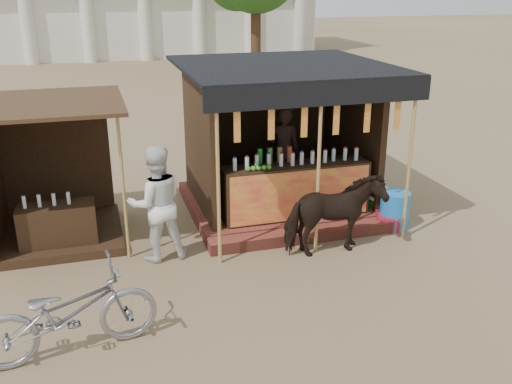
{
  "coord_description": "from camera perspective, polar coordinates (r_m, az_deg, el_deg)",
  "views": [
    {
      "loc": [
        -2.32,
        -6.26,
        4.14
      ],
      "look_at": [
        0.0,
        1.6,
        1.1
      ],
      "focal_mm": 40.0,
      "sensor_mm": 36.0,
      "label": 1
    }
  ],
  "objects": [
    {
      "name": "red_crate",
      "position": [
        10.39,
        12.97,
        -2.87
      ],
      "size": [
        0.5,
        0.53,
        0.27
      ],
      "primitive_type": "cube",
      "rotation": [
        0.0,
        0.0,
        -0.35
      ],
      "color": "#A81C2E",
      "rests_on": "ground"
    },
    {
      "name": "ground",
      "position": [
        7.85,
        3.37,
        -11.5
      ],
      "size": [
        120.0,
        120.0,
        0.0
      ],
      "primitive_type": "plane",
      "color": "#846B4C",
      "rests_on": "ground"
    },
    {
      "name": "blue_barrel",
      "position": [
        10.37,
        13.68,
        -1.77
      ],
      "size": [
        0.58,
        0.58,
        0.67
      ],
      "primitive_type": "cylinder",
      "rotation": [
        0.0,
        0.0,
        0.14
      ],
      "color": "blue",
      "rests_on": "ground"
    },
    {
      "name": "secondary_stall",
      "position": [
        10.09,
        -20.31,
        0.01
      ],
      "size": [
        2.4,
        2.4,
        2.38
      ],
      "color": "#342112",
      "rests_on": "ground"
    },
    {
      "name": "motorbike",
      "position": [
        7.07,
        -18.25,
        -11.39
      ],
      "size": [
        2.15,
        1.03,
        1.08
      ],
      "primitive_type": "imported",
      "rotation": [
        0.0,
        0.0,
        1.73
      ],
      "color": "gray",
      "rests_on": "ground"
    },
    {
      "name": "cow",
      "position": [
        9.08,
        7.8,
        -2.37
      ],
      "size": [
        1.61,
        0.81,
        1.32
      ],
      "primitive_type": "imported",
      "rotation": [
        0.0,
        0.0,
        1.63
      ],
      "color": "black",
      "rests_on": "ground"
    },
    {
      "name": "main_stall",
      "position": [
        10.64,
        2.53,
        3.33
      ],
      "size": [
        3.6,
        3.61,
        2.78
      ],
      "color": "brown",
      "rests_on": "ground"
    },
    {
      "name": "cooler",
      "position": [
        10.91,
        12.21,
        -1.13
      ],
      "size": [
        0.73,
        0.59,
        0.46
      ],
      "color": "#176A1F",
      "rests_on": "ground"
    },
    {
      "name": "bystander",
      "position": [
        8.9,
        -9.92,
        -1.16
      ],
      "size": [
        0.94,
        0.76,
        1.84
      ],
      "primitive_type": "imported",
      "rotation": [
        0.0,
        0.0,
        3.21
      ],
      "color": "silver",
      "rests_on": "ground"
    }
  ]
}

